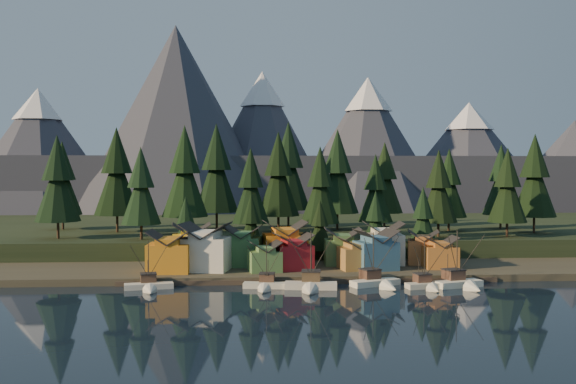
{
  "coord_description": "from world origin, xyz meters",
  "views": [
    {
      "loc": [
        -13.4,
        -117.52,
        23.89
      ],
      "look_at": [
        -3.57,
        30.0,
        18.73
      ],
      "focal_mm": 40.0,
      "sensor_mm": 36.0,
      "label": 1
    }
  ],
  "objects": [
    {
      "name": "house_front_4",
      "position": [
        11.29,
        24.39,
        5.21
      ],
      "size": [
        7.92,
        8.39,
        7.07
      ],
      "rotation": [
        0.0,
        0.0,
        0.15
      ],
      "color": "#A27539",
      "rests_on": "shore_strip"
    },
    {
      "name": "boat_5",
      "position": [
        22.94,
        7.82,
        2.11
      ],
      "size": [
        8.46,
        9.01,
        10.52
      ],
      "rotation": [
        0.0,
        0.0,
        0.18
      ],
      "color": "beige",
      "rests_on": "ground"
    },
    {
      "name": "house_back_2",
      "position": [
        -4.18,
        31.95,
        6.92
      ],
      "size": [
        10.49,
        9.77,
        10.31
      ],
      "rotation": [
        0.0,
        0.0,
        0.09
      ],
      "color": "orange",
      "rests_on": "shore_strip"
    },
    {
      "name": "dock",
      "position": [
        0.0,
        16.5,
        0.5
      ],
      "size": [
        80.0,
        4.0,
        1.0
      ],
      "primitive_type": "cube",
      "color": "#42382F",
      "rests_on": "ground"
    },
    {
      "name": "tree_hill_9",
      "position": [
        22.0,
        55.0,
        18.11
      ],
      "size": [
        9.51,
        9.51,
        22.15
      ],
      "color": "#332319",
      "rests_on": "hillside"
    },
    {
      "name": "boat_3",
      "position": [
        -0.48,
        8.44,
        2.49
      ],
      "size": [
        11.06,
        11.79,
        12.9
      ],
      "rotation": [
        0.0,
        0.0,
        -0.13
      ],
      "color": "beige",
      "rests_on": "ground"
    },
    {
      "name": "house_front_0",
      "position": [
        -30.01,
        23.23,
        6.28
      ],
      "size": [
        9.45,
        8.97,
        9.1
      ],
      "rotation": [
        0.0,
        0.0,
        -0.04
      ],
      "color": "orange",
      "rests_on": "shore_strip"
    },
    {
      "name": "tree_hill_16",
      "position": [
        -68.0,
        78.0,
        20.45
      ],
      "size": [
        11.35,
        11.35,
        26.44
      ],
      "color": "#332319",
      "rests_on": "hillside"
    },
    {
      "name": "tree_hill_0",
      "position": [
        -62.0,
        52.0,
        20.74
      ],
      "size": [
        11.58,
        11.58,
        26.97
      ],
      "color": "#332319",
      "rests_on": "hillside"
    },
    {
      "name": "house_back_5",
      "position": [
        28.68,
        31.41,
        5.67
      ],
      "size": [
        8.52,
        8.58,
        7.95
      ],
      "rotation": [
        0.0,
        0.0,
        -0.23
      ],
      "color": "#AB6E3C",
      "rests_on": "shore_strip"
    },
    {
      "name": "tree_hill_11",
      "position": [
        38.0,
        50.0,
        18.72
      ],
      "size": [
        9.99,
        9.99,
        23.27
      ],
      "color": "#332319",
      "rests_on": "hillside"
    },
    {
      "name": "tree_hill_15",
      "position": [
        0.0,
        82.0,
        23.94
      ],
      "size": [
        14.08,
        14.08,
        32.8
      ],
      "color": "#332319",
      "rests_on": "hillside"
    },
    {
      "name": "boat_2",
      "position": [
        -9.39,
        10.1,
        1.94
      ],
      "size": [
        9.75,
        10.4,
        10.48
      ],
      "rotation": [
        0.0,
        0.0,
        -0.14
      ],
      "color": "silver",
      "rests_on": "ground"
    },
    {
      "name": "house_front_6",
      "position": [
        30.86,
        25.11,
        5.29
      ],
      "size": [
        7.43,
        7.04,
        7.21
      ],
      "rotation": [
        0.0,
        0.0,
        -0.03
      ],
      "color": "#B36C2E",
      "rests_on": "shore_strip"
    },
    {
      "name": "boat_0",
      "position": [
        -32.58,
        10.8,
        1.98
      ],
      "size": [
        10.26,
        10.84,
        10.8
      ],
      "rotation": [
        0.0,
        0.0,
        0.2
      ],
      "color": "silver",
      "rests_on": "ground"
    },
    {
      "name": "boat_4",
      "position": [
        13.64,
        11.02,
        2.3
      ],
      "size": [
        11.18,
        11.67,
        12.24
      ],
      "rotation": [
        0.0,
        0.0,
        0.37
      ],
      "color": "white",
      "rests_on": "ground"
    },
    {
      "name": "house_back_1",
      "position": [
        -13.94,
        31.32,
        6.39
      ],
      "size": [
        9.4,
        9.49,
        9.31
      ],
      "rotation": [
        0.0,
        0.0,
        -0.14
      ],
      "color": "#3C7040",
      "rests_on": "shore_strip"
    },
    {
      "name": "tree_hill_2",
      "position": [
        -40.0,
        48.0,
        18.98
      ],
      "size": [
        10.2,
        10.2,
        23.75
      ],
      "color": "#332319",
      "rests_on": "hillside"
    },
    {
      "name": "ground",
      "position": [
        0.0,
        0.0,
        0.0
      ],
      "size": [
        500.0,
        500.0,
        0.0
      ],
      "primitive_type": "plane",
      "color": "black",
      "rests_on": "ground"
    },
    {
      "name": "house_back_3",
      "position": [
        9.44,
        31.42,
        6.02
      ],
      "size": [
        8.88,
        8.01,
        8.6
      ],
      "rotation": [
        0.0,
        0.0,
        -0.06
      ],
      "color": "#456D3B",
      "rests_on": "shore_strip"
    },
    {
      "name": "tree_hill_8",
      "position": [
        14.0,
        72.0,
        22.42
      ],
      "size": [
        12.89,
        12.89,
        30.02
      ],
      "color": "#332319",
      "rests_on": "hillside"
    },
    {
      "name": "tree_shore_2",
      "position": [
        5.0,
        40.0,
        9.74
      ],
      "size": [
        6.48,
        6.48,
        15.09
      ],
      "color": "#332319",
      "rests_on": "shore_strip"
    },
    {
      "name": "tree_shore_3",
      "position": [
        19.0,
        40.0,
        10.89
      ],
      "size": [
        7.38,
        7.38,
        17.19
      ],
      "color": "#332319",
      "rests_on": "shore_strip"
    },
    {
      "name": "tree_shore_0",
      "position": [
        -28.0,
        40.0,
        10.19
      ],
      "size": [
        6.83,
        6.83,
        15.92
      ],
      "color": "#332319",
      "rests_on": "shore_strip"
    },
    {
      "name": "house_back_4",
      "position": [
        19.27,
        32.24,
        6.7
      ],
      "size": [
        9.66,
        9.32,
        9.9
      ],
      "rotation": [
        0.0,
        0.0,
        -0.07
      ],
      "color": "silver",
      "rests_on": "shore_strip"
    },
    {
      "name": "tree_hill_7",
      "position": [
        6.0,
        48.0,
        19.13
      ],
      "size": [
        10.31,
        10.31,
        24.01
      ],
      "color": "#332319",
      "rests_on": "hillside"
    },
    {
      "name": "tree_shore_1",
      "position": [
        -12.0,
        40.0,
        10.5
      ],
      "size": [
        7.08,
        7.08,
        16.49
      ],
      "color": "#332319",
      "rests_on": "shore_strip"
    },
    {
      "name": "tree_hill_13",
      "position": [
        56.0,
        48.0,
        18.99
      ],
      "size": [
        10.2,
        10.2,
        23.77
      ],
      "color": "#332319",
      "rests_on": "hillside"
    },
    {
      "name": "tree_hill_12",
      "position": [
        46.0,
        66.0,
        19.15
      ],
      "size": [
        10.33,
        10.33,
        24.05
      ],
      "color": "#332319",
      "rests_on": "hillside"
    },
    {
      "name": "tree_hill_14",
      "position": [
        64.0,
        72.0,
        19.99
      ],
      "size": [
        10.99,
        10.99,
        25.59
      ],
      "color": "#332319",
      "rests_on": "hillside"
    },
    {
      "name": "tree_hill_6",
      "position": [
        -4.0,
        65.0,
        21.74
      ],
      "size": [
        12.36,
        12.36,
        28.78
      ],
      "color": "#332319",
      "rests_on": "hillside"
    },
    {
      "name": "shore_strip",
      "position": [
        0.0,
        40.0,
        0.75
      ],
      "size": [
        400.0,
        50.0,
        1.5
      ],
      "primitive_type": "cube",
      "color": "#3A362A",
      "rests_on": "ground"
    },
    {
      "name": "house_front_5",
      "position": [
        15.77,
        23.86,
        6.2
      ],
      "size": [
        9.89,
        9.28,
        8.95
      ],
      "rotation": [
        0.0,
        0.0,
        0.2
      ],
      "color": "#376282",
      "rests_on": "shore_strip"
    },
    {
      "name": "tree_hill_4",
      "position": [
        -22.0,
        75.0,
        23.34
      ],
      "size": [
        13.61,
        13.61,
        31.7
      ],
      "color": "#332319",
      "rests_on": "hillside"
    },
    {
      "name": "mountain_ridge",
      "position": [
        -4.2,
        213.59,
        26.06
      ],
      "size": [
        560.0,
        190.0,
        90.0
      ],
      "color": "#424555",
      "rests_on": "ground"
    },
    {
      "name": "boat_6",
      "position": [
        30.25,
        8.59,
        2.54
      ],
      "size": [
        10.57,
        11.22,
        12.77
      ],
      "rotation": [
        0.0,
        0.0,
        0.3
      ],
      "color": "white",
      "rests_on": "ground"
    },
    {
      "name": "tree_hill_17",
      "position": [
        68.0,
        58.0,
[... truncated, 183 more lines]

